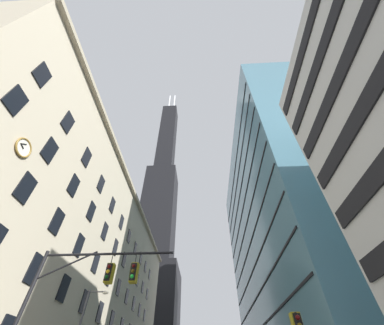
% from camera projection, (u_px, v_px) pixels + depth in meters
% --- Properties ---
extents(station_building, '(13.32, 65.56, 29.08)m').
position_uv_depth(station_building, '(80.00, 271.00, 35.96)').
color(station_building, '#BCAF93').
rests_on(station_building, ground).
extents(dark_skyscraper, '(22.62, 22.62, 176.11)m').
position_uv_depth(dark_skyscraper, '(156.00, 234.00, 104.79)').
color(dark_skyscraper, black).
rests_on(dark_skyscraper, ground).
extents(glass_office_midrise, '(17.62, 49.25, 46.74)m').
position_uv_depth(glass_office_midrise, '(289.00, 233.00, 45.59)').
color(glass_office_midrise, teal).
rests_on(glass_office_midrise, ground).
extents(traffic_signal_mast, '(7.89, 0.63, 7.39)m').
position_uv_depth(traffic_signal_mast, '(85.00, 289.00, 12.32)').
color(traffic_signal_mast, black).
rests_on(traffic_signal_mast, sidewalk_left).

